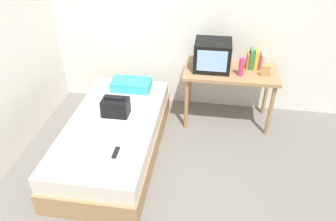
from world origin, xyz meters
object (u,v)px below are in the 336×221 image
desk (230,77)px  book_row (255,60)px  water_bottle (241,67)px  handbag (116,107)px  magazine (89,146)px  picture_frame (266,71)px  remote_dark (116,152)px  pillow (131,85)px  remote_silver (99,115)px  tv (212,55)px  bed (114,137)px

desk → book_row: book_row is taller
water_bottle → handbag: 1.55m
water_bottle → magazine: size_ratio=0.79×
picture_frame → book_row: bearing=118.9°
desk → remote_dark: (-1.10, -1.39, -0.19)m
water_bottle → pillow: bearing=-179.5°
remote_silver → tv: bearing=33.1°
book_row → tv: bearing=-168.7°
tv → water_bottle: 0.38m
magazine → bed: bearing=76.1°
handbag → bed: bearing=-94.3°
bed → picture_frame: size_ratio=14.69×
pillow → magazine: pillow is taller
bed → picture_frame: bearing=24.5°
tv → magazine: bearing=-131.1°
pillow → remote_silver: pillow is taller
water_bottle → pillow: 1.40m
picture_frame → remote_dark: picture_frame is taller
desk → water_bottle: size_ratio=5.05×
handbag → magazine: (-0.12, -0.58, -0.10)m
bed → picture_frame: (1.69, 0.77, 0.60)m
desk → tv: bearing=177.5°
bed → remote_silver: remote_silver is taller
handbag → magazine: 0.61m
book_row → handbag: book_row is taller
magazine → remote_silver: size_ratio=2.01×
water_bottle → picture_frame: bearing=5.3°
book_row → remote_silver: bearing=-152.6°
tv → bed: bearing=-140.0°
remote_dark → remote_silver: 0.70m
tv → remote_silver: tv is taller
bed → pillow: pillow is taller
bed → water_bottle: water_bottle is taller
handbag → water_bottle: bearing=23.6°
bed → water_bottle: 1.71m
bed → remote_silver: 0.31m
desk → handbag: (-1.28, -0.73, -0.10)m
tv → desk: bearing=-2.5°
desk → remote_silver: 1.68m
water_bottle → pillow: (-1.36, -0.01, -0.35)m
magazine → remote_silver: (-0.07, 0.53, 0.01)m
picture_frame → remote_dark: size_ratio=0.87×
pillow → magazine: 1.19m
pillow → handbag: 0.60m
water_bottle → remote_silver: size_ratio=1.59×
magazine → pillow: bearing=82.6°
tv → handbag: size_ratio=1.47×
magazine → tv: bearing=48.9°
tv → handbag: 1.33m
bed → remote_dark: size_ratio=12.82×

